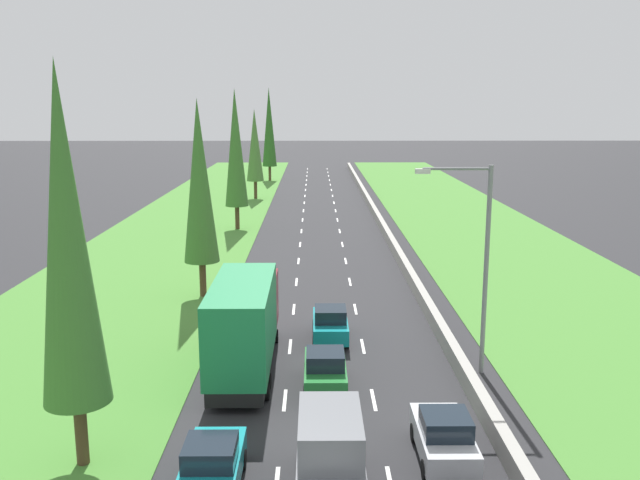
{
  "coord_description": "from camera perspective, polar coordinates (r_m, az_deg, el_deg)",
  "views": [
    {
      "loc": [
        -0.58,
        -3.89,
        11.47
      ],
      "look_at": [
        -0.11,
        50.48,
        0.49
      ],
      "focal_mm": 38.05,
      "sensor_mm": 36.0,
      "label": 1
    }
  ],
  "objects": [
    {
      "name": "poplar_tree_second",
      "position": [
        40.36,
        -10.11,
        4.82
      ],
      "size": [
        2.1,
        2.1,
        11.82
      ],
      "color": "#4C3823",
      "rests_on": "ground"
    },
    {
      "name": "poplar_tree_nearest",
      "position": [
        21.86,
        -20.53,
        0.13
      ],
      "size": [
        2.12,
        2.12,
        12.83
      ],
      "color": "#4C3823",
      "rests_on": "ground"
    },
    {
      "name": "lane_markings",
      "position": [
        64.91,
        0.02,
        1.25
      ],
      "size": [
        3.64,
        116.0,
        0.01
      ],
      "color": "white",
      "rests_on": "ground"
    },
    {
      "name": "poplar_tree_third",
      "position": [
        62.46,
        -7.11,
        7.68
      ],
      "size": [
        2.12,
        2.12,
        12.87
      ],
      "color": "#4C3823",
      "rests_on": "ground"
    },
    {
      "name": "poplar_tree_fourth",
      "position": [
        82.97,
        -5.51,
        7.93
      ],
      "size": [
        2.07,
        2.07,
        10.88
      ],
      "color": "#4C3823",
      "rests_on": "ground"
    },
    {
      "name": "green_box_truck_left_lane",
      "position": [
        29.68,
        -6.34,
        -6.88
      ],
      "size": [
        2.46,
        9.4,
        4.18
      ],
      "color": "black",
      "rests_on": "ground"
    },
    {
      "name": "green_hatchback_centre_lane",
      "position": [
        28.03,
        0.44,
        -10.87
      ],
      "size": [
        1.74,
        3.9,
        1.72
      ],
      "color": "#237A33",
      "rests_on": "ground"
    },
    {
      "name": "median_barrier",
      "position": [
        65.14,
        5.04,
        1.61
      ],
      "size": [
        0.44,
        120.0,
        0.85
      ],
      "primitive_type": "cube",
      "color": "#9E9B93",
      "rests_on": "ground"
    },
    {
      "name": "street_light_mast",
      "position": [
        29.18,
        13.19,
        -1.23
      ],
      "size": [
        3.2,
        0.28,
        9.0
      ],
      "color": "gray",
      "rests_on": "ground"
    },
    {
      "name": "grass_verge_left",
      "position": [
        66.02,
        -11.03,
        1.22
      ],
      "size": [
        14.0,
        140.0,
        0.04
      ],
      "primitive_type": "cube",
      "color": "#478433",
      "rests_on": "ground"
    },
    {
      "name": "teal_hatchback_left_lane",
      "position": [
        21.59,
        -9.07,
        -18.24
      ],
      "size": [
        1.74,
        3.9,
        1.72
      ],
      "color": "teal",
      "rests_on": "ground"
    },
    {
      "name": "silver_hatchback_right_lane",
      "position": [
        23.29,
        10.37,
        -15.95
      ],
      "size": [
        1.74,
        3.9,
        1.72
      ],
      "color": "silver",
      "rests_on": "ground"
    },
    {
      "name": "grey_van_centre_lane",
      "position": [
        20.68,
        0.84,
        -17.72
      ],
      "size": [
        1.96,
        4.9,
        2.82
      ],
      "color": "slate",
      "rests_on": "ground"
    },
    {
      "name": "poplar_tree_fifth",
      "position": [
        102.56,
        -4.3,
        9.42
      ],
      "size": [
        2.15,
        2.15,
        13.8
      ],
      "color": "#4C3823",
      "rests_on": "ground"
    },
    {
      "name": "ground_plane",
      "position": [
        64.92,
        0.02,
        1.24
      ],
      "size": [
        300.0,
        300.0,
        0.0
      ],
      "primitive_type": "plane",
      "color": "#28282B",
      "rests_on": "ground"
    },
    {
      "name": "teal_hatchback_centre_lane",
      "position": [
        33.55,
        0.87,
        -7.06
      ],
      "size": [
        1.74,
        3.9,
        1.72
      ],
      "color": "teal",
      "rests_on": "ground"
    },
    {
      "name": "grass_verge_right",
      "position": [
        66.6,
        12.47,
        1.25
      ],
      "size": [
        14.0,
        140.0,
        0.04
      ],
      "primitive_type": "cube",
      "color": "#478433",
      "rests_on": "ground"
    }
  ]
}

